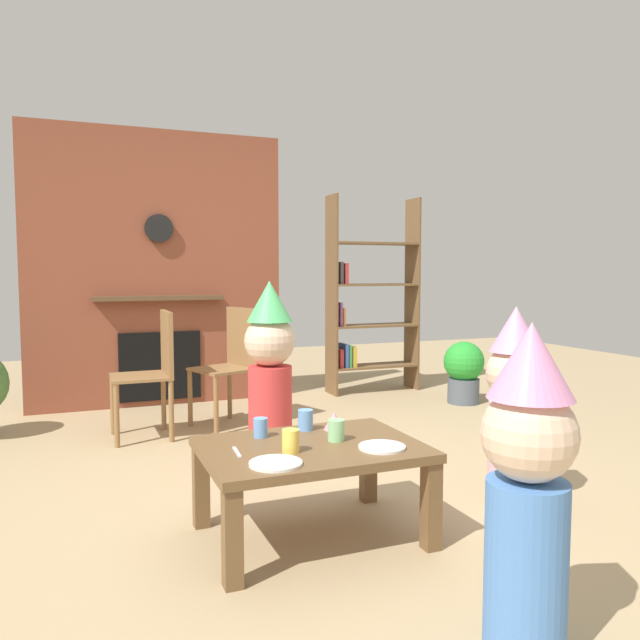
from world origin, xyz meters
TOP-DOWN VIEW (x-y plane):
  - ground_plane at (0.00, 0.00)m, footprint 12.00×12.00m
  - brick_fireplace_feature at (-0.52, 2.60)m, footprint 2.20×0.28m
  - bookshelf at (1.45, 2.40)m, footprint 0.90×0.28m
  - coffee_table at (-0.26, -0.52)m, footprint 0.95×0.69m
  - paper_cup_near_left at (-0.20, -0.28)m, footprint 0.07×0.07m
  - paper_cup_near_right at (-0.43, -0.32)m, footprint 0.06×0.06m
  - paper_cup_center at (-0.14, -0.51)m, footprint 0.07×0.07m
  - paper_cup_far_left at (-0.38, -0.60)m, footprint 0.07×0.07m
  - paper_plate_front at (-0.49, -0.73)m, footprint 0.21×0.21m
  - paper_plate_rear at (-0.00, -0.69)m, footprint 0.20×0.20m
  - birthday_cake_slice at (-0.07, -0.32)m, footprint 0.10×0.10m
  - table_fork at (-0.60, -0.52)m, footprint 0.03×0.15m
  - child_with_cone_hat at (0.03, -1.56)m, footprint 0.29×0.29m
  - child_in_pink at (0.79, -0.58)m, footprint 0.28×0.28m
  - child_by_the_chairs at (-0.11, 0.59)m, footprint 0.31×0.31m
  - dining_chair_left at (-0.69, 1.46)m, footprint 0.40×0.40m
  - dining_chair_middle at (-0.09, 1.60)m, footprint 0.51×0.51m
  - potted_plant_tall at (2.01, 1.59)m, footprint 0.36×0.36m

SIDE VIEW (x-z plane):
  - ground_plane at x=0.00m, z-range 0.00..0.00m
  - potted_plant_tall at x=2.01m, z-range 0.03..0.58m
  - coffee_table at x=-0.26m, z-range 0.14..0.56m
  - table_fork at x=-0.60m, z-range 0.42..0.43m
  - paper_plate_front at x=-0.49m, z-range 0.42..0.43m
  - paper_plate_rear at x=0.00m, z-range 0.42..0.43m
  - birthday_cake_slice at x=-0.07m, z-range 0.42..0.51m
  - paper_cup_near_right at x=-0.43m, z-range 0.42..0.51m
  - paper_cup_center at x=-0.14m, z-range 0.42..0.52m
  - paper_cup_far_left at x=-0.38m, z-range 0.42..0.52m
  - paper_cup_near_left at x=-0.20m, z-range 0.42..0.52m
  - dining_chair_left at x=-0.69m, z-range 0.06..0.96m
  - dining_chair_middle at x=-0.09m, z-range 0.06..0.96m
  - child_in_pink at x=0.79m, z-range 0.03..1.04m
  - child_with_cone_hat at x=0.03m, z-range 0.03..1.06m
  - child_by_the_chairs at x=-0.11m, z-range 0.03..1.15m
  - bookshelf at x=1.45m, z-range -0.10..1.80m
  - brick_fireplace_feature at x=-0.52m, z-range -0.01..2.39m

